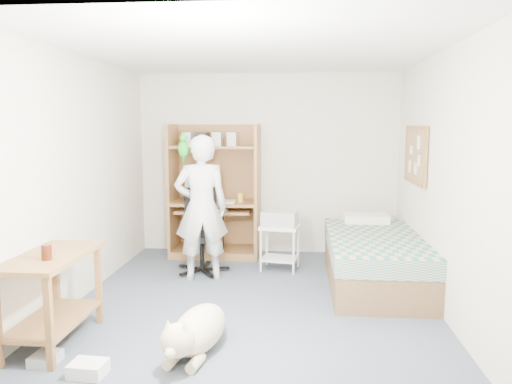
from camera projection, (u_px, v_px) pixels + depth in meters
The scene contains 21 objects.
floor at pixel (255, 299), 5.17m from camera, with size 4.00×4.00×0.00m, color #45525E.
wall_back at pixel (268, 164), 6.98m from camera, with size 3.60×0.02×2.50m, color beige.
wall_right at pixel (439, 181), 4.85m from camera, with size 0.02×4.00×2.50m, color beige.
wall_left at pixel (82, 177), 5.17m from camera, with size 0.02×4.00×2.50m, color beige.
ceiling at pixel (255, 51), 4.84m from camera, with size 3.60×4.00×0.02m, color white.
computer_hutch at pixel (216, 196), 6.84m from camera, with size 1.20×0.63×1.80m.
bed at pixel (374, 259), 5.63m from camera, with size 1.02×2.02×0.66m.
side_desk at pixel (52, 285), 4.06m from camera, with size 0.50×1.00×0.75m.
corkboard at pixel (416, 155), 5.72m from camera, with size 0.04×0.94×0.66m.
office_chair at pixel (202, 242), 6.12m from camera, with size 0.57×0.57×1.01m.
person at pixel (201, 208), 5.75m from camera, with size 0.61×0.40×1.68m, color silver.
parrot at pixel (184, 147), 5.69m from camera, with size 0.12×0.22×0.34m.
dog at pixel (196, 330), 3.93m from camera, with size 0.49×1.10×0.41m.
printer_cart at pixel (280, 240), 6.18m from camera, with size 0.52×0.44×0.56m.
printer at pixel (280, 218), 6.15m from camera, with size 0.42×0.32×0.18m, color #A6A6A2.
crt_monitor at pixel (202, 186), 6.85m from camera, with size 0.46×0.48×0.39m.
keyboard at pixel (212, 209), 6.71m from camera, with size 0.45×0.16×0.03m, color beige.
pencil_cup at pixel (240, 198), 6.73m from camera, with size 0.08×0.08×0.12m, color gold.
drink_glass at pixel (47, 252), 3.86m from camera, with size 0.08×0.08×0.12m, color #3F170A.
floor_box_a at pixel (88, 369), 3.58m from camera, with size 0.25×0.20×0.10m, color white.
floor_box_b at pixel (46, 359), 3.76m from camera, with size 0.18×0.22×0.08m, color #A8A8A3.
Camera 1 is at (0.45, -4.96, 1.79)m, focal length 35.00 mm.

